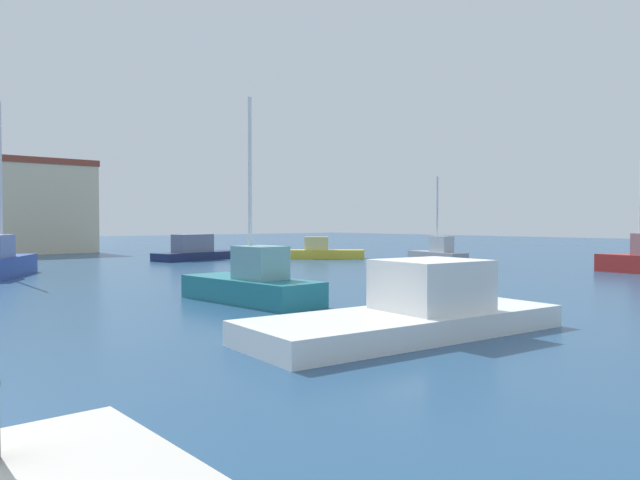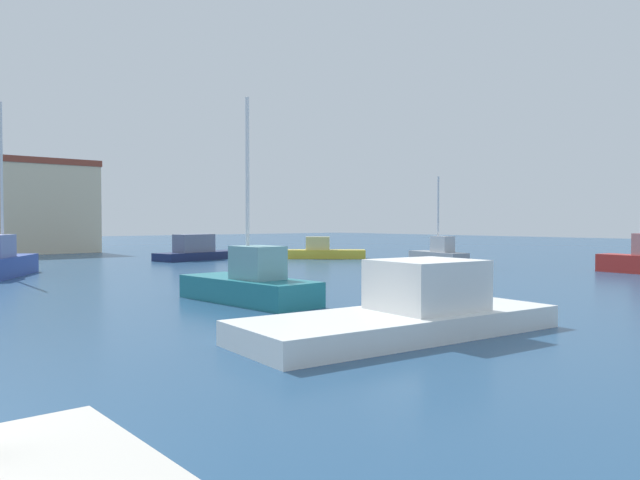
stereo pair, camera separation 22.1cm
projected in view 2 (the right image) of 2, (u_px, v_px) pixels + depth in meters
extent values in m
plane|color=navy|center=(198.00, 275.00, 28.71)|extent=(160.00, 160.00, 0.00)
cube|color=#1E707A|center=(248.00, 290.00, 19.21)|extent=(2.15, 5.34, 0.76)
cube|color=#6B9CA2|center=(258.00, 263.00, 18.81)|extent=(1.26, 1.59, 1.04)
cylinder|color=silver|center=(247.00, 188.00, 19.11)|extent=(0.12, 0.12, 5.72)
cube|color=gray|center=(438.00, 258.00, 35.86)|extent=(2.20, 4.48, 0.77)
cube|color=#ADB0B5|center=(442.00, 244.00, 35.45)|extent=(1.07, 1.53, 0.94)
cylinder|color=silver|center=(438.00, 214.00, 35.78)|extent=(0.12, 0.12, 4.46)
cube|color=white|center=(401.00, 324.00, 13.56)|extent=(7.99, 3.40, 0.52)
cube|color=silver|center=(426.00, 285.00, 13.98)|extent=(2.44, 2.19, 1.15)
cube|color=gold|center=(326.00, 254.00, 41.97)|extent=(5.02, 4.67, 0.60)
cube|color=#DFCD77|center=(318.00, 243.00, 41.96)|extent=(1.84, 1.78, 0.90)
cube|color=#233D93|center=(3.00, 267.00, 28.12)|extent=(4.16, 5.52, 0.93)
cylinder|color=silver|center=(2.00, 179.00, 28.00)|extent=(0.12, 0.12, 7.17)
cube|color=#19234C|center=(202.00, 256.00, 40.98)|extent=(7.03, 3.27, 0.52)
cube|color=slate|center=(194.00, 243.00, 40.42)|extent=(2.85, 1.77, 1.19)
cube|color=beige|center=(36.00, 210.00, 49.53)|extent=(8.54, 5.98, 7.08)
cube|color=brown|center=(36.00, 163.00, 49.42)|extent=(8.71, 6.10, 0.50)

